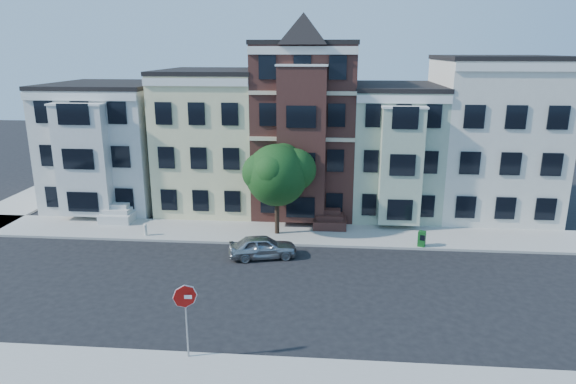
# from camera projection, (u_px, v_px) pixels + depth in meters

# --- Properties ---
(ground) EXTENTS (120.00, 120.00, 0.00)m
(ground) POSITION_uv_depth(u_px,v_px,m) (289.00, 290.00, 25.84)
(ground) COLOR black
(far_sidewalk) EXTENTS (60.00, 4.00, 0.15)m
(far_sidewalk) POSITION_uv_depth(u_px,v_px,m) (299.00, 234.00, 33.50)
(far_sidewalk) COLOR #9E9B93
(far_sidewalk) RESTS_ON ground
(house_white) EXTENTS (8.00, 9.00, 9.00)m
(house_white) POSITION_uv_depth(u_px,v_px,m) (112.00, 146.00, 39.78)
(house_white) COLOR silver
(house_white) RESTS_ON ground
(house_yellow) EXTENTS (7.00, 9.00, 10.00)m
(house_yellow) POSITION_uv_depth(u_px,v_px,m) (213.00, 141.00, 38.99)
(house_yellow) COLOR beige
(house_yellow) RESTS_ON ground
(house_brown) EXTENTS (7.00, 9.00, 12.00)m
(house_brown) POSITION_uv_depth(u_px,v_px,m) (305.00, 129.00, 38.14)
(house_brown) COLOR #3F1F1A
(house_brown) RESTS_ON ground
(house_green) EXTENTS (6.00, 9.00, 9.00)m
(house_green) POSITION_uv_depth(u_px,v_px,m) (393.00, 150.00, 38.01)
(house_green) COLOR #A2B397
(house_green) RESTS_ON ground
(house_cream) EXTENTS (8.00, 9.00, 11.00)m
(house_cream) POSITION_uv_depth(u_px,v_px,m) (491.00, 138.00, 37.16)
(house_cream) COLOR silver
(house_cream) RESTS_ON ground
(street_tree) EXTENTS (7.81, 7.81, 7.25)m
(street_tree) POSITION_uv_depth(u_px,v_px,m) (277.00, 179.00, 32.46)
(street_tree) COLOR #1E4C1B
(street_tree) RESTS_ON far_sidewalk
(parked_car) EXTENTS (4.17, 2.42, 1.34)m
(parked_car) POSITION_uv_depth(u_px,v_px,m) (263.00, 247.00, 29.73)
(parked_car) COLOR #9EA1A5
(parked_car) RESTS_ON ground
(newspaper_box) EXTENTS (0.54, 0.51, 0.95)m
(newspaper_box) POSITION_uv_depth(u_px,v_px,m) (422.00, 239.00, 31.09)
(newspaper_box) COLOR #13541D
(newspaper_box) RESTS_ON far_sidewalk
(fire_hydrant) EXTENTS (0.26, 0.26, 0.61)m
(fire_hydrant) POSITION_uv_depth(u_px,v_px,m) (146.00, 231.00, 32.97)
(fire_hydrant) COLOR beige
(fire_hydrant) RESTS_ON far_sidewalk
(stop_sign) EXTENTS (0.95, 0.19, 3.44)m
(stop_sign) POSITION_uv_depth(u_px,v_px,m) (186.00, 317.00, 19.57)
(stop_sign) COLOR #AB0D09
(stop_sign) RESTS_ON near_sidewalk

